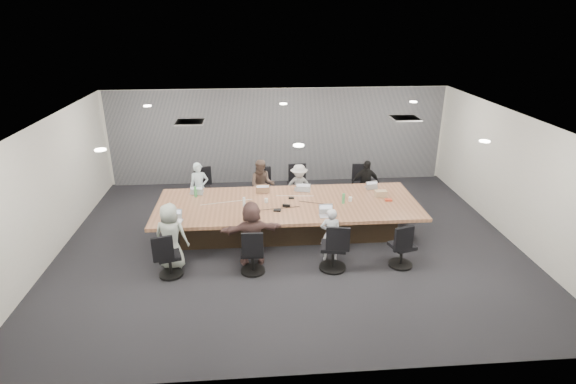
{
  "coord_description": "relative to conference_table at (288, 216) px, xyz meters",
  "views": [
    {
      "loc": [
        -0.75,
        -8.94,
        4.84
      ],
      "look_at": [
        0.0,
        0.4,
        1.05
      ],
      "focal_mm": 28.0,
      "sensor_mm": 36.0,
      "label": 1
    }
  ],
  "objects": [
    {
      "name": "chair_6",
      "position": [
        0.77,
        -1.7,
        0.02
      ],
      "size": [
        0.67,
        0.67,
        0.85
      ],
      "primitive_type": null,
      "rotation": [
        0.0,
        0.0,
        -0.18
      ],
      "color": "black",
      "rests_on": "ground"
    },
    {
      "name": "person_4",
      "position": [
        -2.44,
        -1.35,
        0.28
      ],
      "size": [
        0.74,
        0.55,
        1.37
      ],
      "primitive_type": "imported",
      "rotation": [
        0.0,
        0.0,
        2.96
      ],
      "color": "#A1ACA0",
      "rests_on": "ground"
    },
    {
      "name": "wall_back",
      "position": [
        0.0,
        3.5,
        1.0
      ],
      "size": [
        10.0,
        0.0,
        2.8
      ],
      "primitive_type": "cube",
      "rotation": [
        1.57,
        0.0,
        0.0
      ],
      "color": "beige",
      "rests_on": "ground"
    },
    {
      "name": "conference_table",
      "position": [
        0.0,
        0.0,
        0.0
      ],
      "size": [
        6.0,
        2.2,
        0.74
      ],
      "color": "#312518",
      "rests_on": "ground"
    },
    {
      "name": "laptop_2",
      "position": [
        0.4,
        0.8,
        0.35
      ],
      "size": [
        0.38,
        0.29,
        0.02
      ],
      "primitive_type": "cube",
      "rotation": [
        0.0,
        0.0,
        2.98
      ],
      "color": "#B2B2B7",
      "rests_on": "conference_table"
    },
    {
      "name": "stapler",
      "position": [
        -0.05,
        -0.23,
        0.37
      ],
      "size": [
        0.18,
        0.1,
        0.07
      ],
      "primitive_type": "cube",
      "rotation": [
        0.0,
        0.0,
        -0.32
      ],
      "color": "black",
      "rests_on": "conference_table"
    },
    {
      "name": "bottle_green_right",
      "position": [
        1.27,
        -0.13,
        0.46
      ],
      "size": [
        0.07,
        0.07,
        0.24
      ],
      "primitive_type": "cylinder",
      "rotation": [
        0.0,
        0.0,
        0.13
      ],
      "color": "#439A54",
      "rests_on": "conference_table"
    },
    {
      "name": "laptop_4",
      "position": [
        -2.44,
        -0.8,
        0.35
      ],
      "size": [
        0.34,
        0.25,
        0.02
      ],
      "primitive_type": "cube",
      "rotation": [
        0.0,
        0.0,
        -0.13
      ],
      "color": "#B2B2B7",
      "rests_on": "conference_table"
    },
    {
      "name": "wall_right",
      "position": [
        5.0,
        -0.5,
        1.0
      ],
      "size": [
        0.0,
        8.0,
        2.8
      ],
      "primitive_type": "cube",
      "rotation": [
        1.57,
        0.0,
        -1.57
      ],
      "color": "beige",
      "rests_on": "ground"
    },
    {
      "name": "mic_right",
      "position": [
        0.11,
        0.25,
        0.35
      ],
      "size": [
        0.14,
        0.1,
        0.03
      ],
      "primitive_type": "cube",
      "rotation": [
        0.0,
        0.0,
        -0.12
      ],
      "color": "black",
      "rests_on": "conference_table"
    },
    {
      "name": "chair_4",
      "position": [
        -2.44,
        -1.7,
        -0.04
      ],
      "size": [
        0.61,
        0.61,
        0.73
      ],
      "primitive_type": null,
      "rotation": [
        0.0,
        0.0,
        0.27
      ],
      "color": "black",
      "rests_on": "ground"
    },
    {
      "name": "wall_left",
      "position": [
        -5.0,
        -0.5,
        1.0
      ],
      "size": [
        0.0,
        8.0,
        2.8
      ],
      "primitive_type": "cube",
      "rotation": [
        1.57,
        0.0,
        1.57
      ],
      "color": "beige",
      "rests_on": "ground"
    },
    {
      "name": "chair_3",
      "position": [
        2.15,
        1.7,
        -0.01
      ],
      "size": [
        0.57,
        0.57,
        0.78
      ],
      "primitive_type": null,
      "rotation": [
        0.0,
        0.0,
        3.05
      ],
      "color": "black",
      "rests_on": "ground"
    },
    {
      "name": "laptop_6",
      "position": [
        0.77,
        -0.8,
        0.35
      ],
      "size": [
        0.31,
        0.22,
        0.02
      ],
      "primitive_type": "cube",
      "rotation": [
        0.0,
        0.0,
        0.04
      ],
      "color": "#B2B2B7",
      "rests_on": "conference_table"
    },
    {
      "name": "mic_left",
      "position": [
        -0.26,
        -0.43,
        0.36
      ],
      "size": [
        0.18,
        0.14,
        0.03
      ],
      "primitive_type": "cube",
      "rotation": [
        0.0,
        0.0,
        -0.19
      ],
      "color": "black",
      "rests_on": "conference_table"
    },
    {
      "name": "person_6",
      "position": [
        0.77,
        -1.35,
        0.18
      ],
      "size": [
        0.45,
        0.32,
        1.17
      ],
      "primitive_type": "imported",
      "rotation": [
        0.0,
        0.0,
        3.05
      ],
      "color": "silver",
      "rests_on": "ground"
    },
    {
      "name": "person_2",
      "position": [
        0.4,
        1.35,
        0.2
      ],
      "size": [
        0.78,
        0.45,
        1.2
      ],
      "primitive_type": "imported",
      "rotation": [
        0.0,
        0.0,
        6.28
      ],
      "color": "#A5A5A5",
      "rests_on": "ground"
    },
    {
      "name": "person_5",
      "position": [
        -0.83,
        -1.35,
        0.28
      ],
      "size": [
        1.31,
        0.56,
        1.36
      ],
      "primitive_type": "imported",
      "rotation": [
        0.0,
        0.0,
        3.27
      ],
      "color": "brown",
      "rests_on": "ground"
    },
    {
      "name": "laptop_0",
      "position": [
        -2.15,
        0.8,
        0.35
      ],
      "size": [
        0.34,
        0.25,
        0.02
      ],
      "primitive_type": "cube",
      "rotation": [
        0.0,
        0.0,
        3.0
      ],
      "color": "#B2B2B7",
      "rests_on": "conference_table"
    },
    {
      "name": "cup_white_far",
      "position": [
        -0.49,
        0.06,
        0.39
      ],
      "size": [
        0.09,
        0.09,
        0.1
      ],
      "primitive_type": "cylinder",
      "rotation": [
        0.0,
        0.0,
        -0.09
      ],
      "color": "white",
      "rests_on": "conference_table"
    },
    {
      "name": "chair_7",
      "position": [
        2.18,
        -1.7,
        -0.02
      ],
      "size": [
        0.64,
        0.64,
        0.76
      ],
      "primitive_type": null,
      "rotation": [
        0.0,
        0.0,
        0.29
      ],
      "color": "black",
      "rests_on": "ground"
    },
    {
      "name": "laptop_1",
      "position": [
        -0.55,
        0.8,
        0.35
      ],
      "size": [
        0.33,
        0.23,
        0.02
      ],
      "primitive_type": "cube",
      "rotation": [
        0.0,
        0.0,
        3.15
      ],
      "color": "#8C6647",
      "rests_on": "conference_table"
    },
    {
      "name": "laptop_3",
      "position": [
        2.15,
        0.8,
        0.35
      ],
      "size": [
        0.32,
        0.24,
        0.02
      ],
      "primitive_type": "cube",
      "rotation": [
        0.0,
        0.0,
        3.3
      ],
      "color": "#B2B2B7",
      "rests_on": "conference_table"
    },
    {
      "name": "snack_packet",
      "position": [
        2.35,
        -0.06,
        0.36
      ],
      "size": [
        0.17,
        0.12,
        0.04
      ],
      "primitive_type": "cube",
      "rotation": [
        0.0,
        0.0,
        -0.07
      ],
      "color": "#C03920",
      "rests_on": "conference_table"
    },
    {
      "name": "ceiling",
      "position": [
        0.0,
        -0.5,
        2.4
      ],
      "size": [
        10.0,
        8.0,
        0.0
      ],
      "primitive_type": "cube",
      "color": "white",
      "rests_on": "wall_back"
    },
    {
      "name": "chair_1",
      "position": [
        -0.55,
        1.7,
        -0.03
      ],
      "size": [
        0.61,
        0.61,
        0.75
      ],
      "primitive_type": null,
      "rotation": [
        0.0,
        0.0,
        3.39
      ],
      "color": "black",
      "rests_on": "ground"
    },
    {
      "name": "person_0",
      "position": [
        -2.15,
        1.35,
        0.25
      ],
      "size": [
        0.51,
        0.36,
        1.31
      ],
      "primitive_type": "imported",
      "rotation": [
        0.0,
        0.0,
        6.38
      ],
      "color": "silver",
      "rests_on": "ground"
    },
    {
      "name": "person_1",
      "position": [
        -0.55,
        1.35,
        0.27
      ],
      "size": [
        0.7,
        0.57,
        1.35
      ],
      "primitive_type": "imported",
      "rotation": [
        0.0,
        0.0,
        6.2
      ],
      "color": "brown",
      "rests_on": "ground"
    },
    {
      "name": "laptop_5",
      "position": [
        -0.83,
        -0.8,
        0.35
      ],
      "size": [
        0.32,
        0.25,
        0.02
      ],
      "primitive_type": "cube",
      "rotation": [
        0.0,
        0.0,
        -0.23
      ],
      "color": "#B2B2B7",
      "rests_on": "conference_table"
    },
    {
      "name": "floor",
      "position": [
        0.0,
        -0.5,
        -0.4
      ],
      "size": [
        10.0,
        8.0,
        0.0
      ],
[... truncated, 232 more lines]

